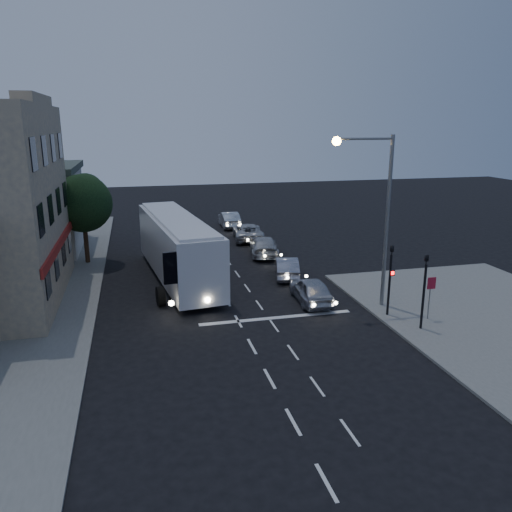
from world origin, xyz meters
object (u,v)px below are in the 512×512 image
object	(u,v)px
car_sedan_b	(264,246)
streetlight	(377,202)
traffic_signal_main	(390,272)
street_tree	(82,201)
tour_bus	(177,246)
car_extra	(229,219)
car_suv	(311,290)
traffic_signal_side	(425,283)
car_sedan_c	(248,232)
regulatory_sign	(430,291)
car_sedan_a	(287,267)

from	to	relation	value
car_sedan_b	streetlight	world-z (taller)	streetlight
traffic_signal_main	street_tree	world-z (taller)	street_tree
tour_bus	car_extra	distance (m)	16.79
car_suv	car_sedan_b	bearing A→B (deg)	-87.56
car_extra	tour_bus	bearing A→B (deg)	69.09
car_sedan_b	traffic_signal_side	bearing A→B (deg)	114.43
car_sedan_c	regulatory_sign	distance (m)	20.36
car_sedan_c	traffic_signal_side	world-z (taller)	traffic_signal_side
traffic_signal_main	streetlight	xyz separation A→B (m)	(-0.26, 1.42, 3.31)
car_extra	car_suv	bearing A→B (deg)	92.49
streetlight	car_suv	bearing A→B (deg)	150.54
car_sedan_b	street_tree	size ratio (longest dim) A/B	0.79
car_sedan_b	regulatory_sign	xyz separation A→B (m)	(4.76, -14.53, 0.89)
tour_bus	traffic_signal_side	world-z (taller)	traffic_signal_side
car_sedan_a	streetlight	bearing A→B (deg)	126.53
tour_bus	car_sedan_a	distance (m)	7.12
car_sedan_b	traffic_signal_side	size ratio (longest dim) A/B	1.19
car_sedan_b	traffic_signal_side	xyz separation A→B (m)	(3.76, -15.50, 1.71)
car_extra	regulatory_sign	xyz separation A→B (m)	(5.32, -25.55, 0.86)
traffic_signal_main	regulatory_sign	distance (m)	2.14
car_sedan_b	regulatory_sign	bearing A→B (deg)	118.92
car_suv	traffic_signal_main	xyz separation A→B (m)	(3.09, -3.02, 1.71)
car_sedan_c	car_extra	size ratio (longest dim) A/B	1.14
regulatory_sign	street_tree	size ratio (longest dim) A/B	0.35
tour_bus	street_tree	xyz separation A→B (m)	(-5.92, 5.23, 2.31)
car_sedan_a	car_sedan_b	bearing A→B (deg)	-76.57
car_sedan_c	regulatory_sign	xyz separation A→B (m)	(4.81, -19.76, 0.89)
car_extra	traffic_signal_main	xyz separation A→B (m)	(3.62, -24.53, 1.68)
traffic_signal_main	car_extra	bearing A→B (deg)	98.39
car_suv	car_extra	size ratio (longest dim) A/B	0.92
car_sedan_a	regulatory_sign	xyz separation A→B (m)	(4.73, -8.84, 0.93)
tour_bus	street_tree	size ratio (longest dim) A/B	2.16
street_tree	tour_bus	bearing A→B (deg)	-41.42
streetlight	street_tree	world-z (taller)	streetlight
tour_bus	regulatory_sign	distance (m)	15.33
car_suv	car_extra	bearing A→B (deg)	-85.98
car_extra	regulatory_sign	bearing A→B (deg)	102.84
car_suv	car_extra	xyz separation A→B (m)	(-0.53, 21.51, 0.03)
car_sedan_a	traffic_signal_main	distance (m)	8.57
car_sedan_c	traffic_signal_main	xyz separation A→B (m)	(3.11, -18.75, 1.71)
car_sedan_a	traffic_signal_main	xyz separation A→B (m)	(3.03, -7.83, 1.76)
car_suv	street_tree	size ratio (longest dim) A/B	0.67
traffic_signal_main	traffic_signal_side	size ratio (longest dim) A/B	1.00
car_sedan_c	tour_bus	bearing A→B (deg)	62.48
traffic_signal_main	car_suv	bearing A→B (deg)	135.63
regulatory_sign	car_extra	bearing A→B (deg)	101.76
car_extra	street_tree	size ratio (longest dim) A/B	0.72
regulatory_sign	streetlight	size ratio (longest dim) A/B	0.24
car_extra	car_sedan_b	bearing A→B (deg)	93.99
streetlight	street_tree	distance (m)	20.19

